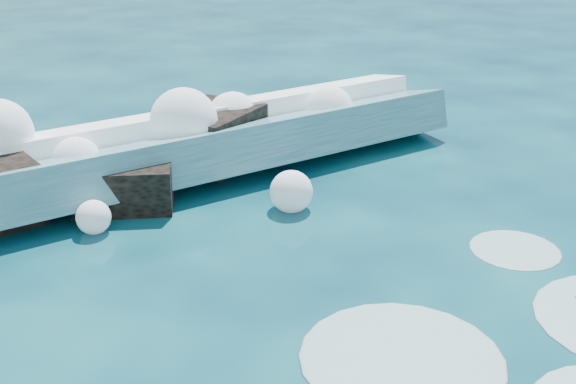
% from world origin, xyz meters
% --- Properties ---
extents(ground, '(200.00, 200.00, 0.00)m').
position_xyz_m(ground, '(0.00, 0.00, 0.00)').
color(ground, '#07253B').
rests_on(ground, ground).
extents(breaking_wave, '(19.81, 3.02, 1.71)m').
position_xyz_m(breaking_wave, '(-1.44, 6.68, 0.60)').
color(breaking_wave, teal).
rests_on(breaking_wave, ground).
extents(rock_cluster, '(8.49, 3.64, 1.55)m').
position_xyz_m(rock_cluster, '(-0.51, 6.48, 0.49)').
color(rock_cluster, black).
rests_on(rock_cluster, ground).
extents(wave_spray, '(15.54, 4.96, 2.26)m').
position_xyz_m(wave_spray, '(-1.84, 6.53, 1.08)').
color(wave_spray, white).
rests_on(wave_spray, ground).
extents(surf_foam, '(9.11, 5.72, 0.15)m').
position_xyz_m(surf_foam, '(3.65, -2.38, 0.00)').
color(surf_foam, silver).
rests_on(surf_foam, ground).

